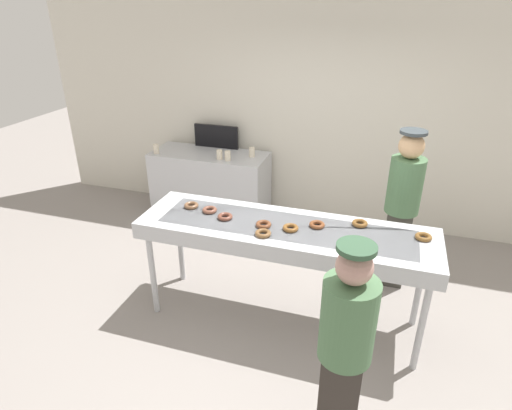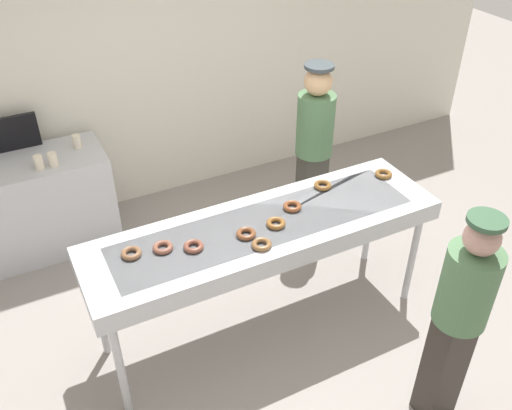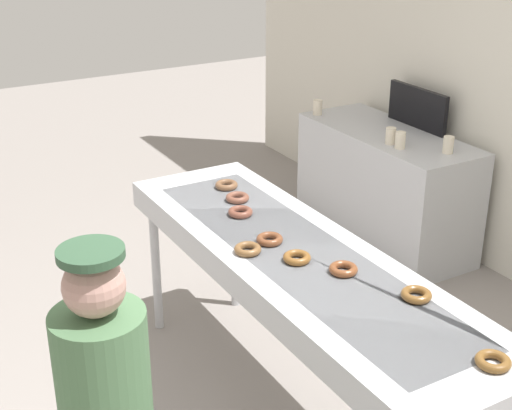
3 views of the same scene
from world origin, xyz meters
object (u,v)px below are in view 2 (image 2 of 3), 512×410
chocolate_donut_2 (276,223)px  chocolate_donut_7 (323,185)px  worker_baker (314,143)px  customer_waiting (459,315)px  paper_cup_1 (39,162)px  fryer_conveyor (265,233)px  menu_display (1,136)px  prep_counter (23,209)px  paper_cup_0 (53,160)px  chocolate_donut_5 (383,174)px  chocolate_donut_0 (292,206)px  chocolate_donut_3 (194,246)px  chocolate_donut_6 (246,234)px  paper_cup_2 (77,141)px  chocolate_donut_4 (131,253)px  chocolate_donut_1 (163,247)px  chocolate_donut_8 (262,244)px

chocolate_donut_2 → chocolate_donut_7: size_ratio=1.00×
worker_baker → customer_waiting: 2.14m
chocolate_donut_7 → worker_baker: size_ratio=0.08×
customer_waiting → paper_cup_1: bearing=114.2°
fryer_conveyor → customer_waiting: size_ratio=1.59×
menu_display → paper_cup_1: bearing=-63.4°
chocolate_donut_2 → menu_display: menu_display is taller
prep_counter → paper_cup_0: 0.64m
prep_counter → paper_cup_0: paper_cup_0 is taller
chocolate_donut_5 → worker_baker: bearing=102.1°
chocolate_donut_0 → prep_counter: 2.53m
fryer_conveyor → chocolate_donut_7: chocolate_donut_7 is taller
chocolate_donut_3 → menu_display: 2.30m
chocolate_donut_6 → paper_cup_0: (-0.98, 1.69, -0.04)m
chocolate_donut_2 → menu_display: size_ratio=0.22×
paper_cup_2 → menu_display: size_ratio=0.20×
chocolate_donut_4 → prep_counter: chocolate_donut_4 is taller
paper_cup_0 → paper_cup_2: size_ratio=1.00×
chocolate_donut_7 → prep_counter: chocolate_donut_7 is taller
chocolate_donut_3 → chocolate_donut_5: bearing=5.3°
chocolate_donut_1 → chocolate_donut_2: 0.80m
chocolate_donut_4 → paper_cup_1: (-0.34, 1.54, -0.04)m
paper_cup_0 → chocolate_donut_8: bearing=-60.9°
chocolate_donut_4 → paper_cup_2: bearing=89.2°
chocolate_donut_1 → chocolate_donut_5: 1.86m
customer_waiting → paper_cup_0: size_ratio=13.23×
chocolate_donut_5 → chocolate_donut_7: same height
chocolate_donut_2 → paper_cup_2: size_ratio=1.10×
chocolate_donut_4 → customer_waiting: size_ratio=0.08×
paper_cup_1 → worker_baker: bearing=-18.2°
chocolate_donut_7 → paper_cup_1: 2.36m
paper_cup_1 → chocolate_donut_1: bearing=-71.1°
chocolate_donut_2 → chocolate_donut_3: size_ratio=1.00×
customer_waiting → paper_cup_2: bearing=107.2°
chocolate_donut_3 → customer_waiting: customer_waiting is taller
chocolate_donut_5 → prep_counter: (-2.62, 1.67, -0.56)m
chocolate_donut_5 → paper_cup_0: size_ratio=1.10×
prep_counter → menu_display: bearing=90.0°
customer_waiting → paper_cup_1: 3.44m
chocolate_donut_3 → customer_waiting: size_ratio=0.08×
chocolate_donut_5 → chocolate_donut_6: (-1.31, -0.19, 0.00)m
paper_cup_0 → menu_display: 0.57m
chocolate_donut_8 → paper_cup_2: 2.20m
chocolate_donut_0 → chocolate_donut_2: bearing=-148.5°
chocolate_donut_0 → customer_waiting: 1.36m
paper_cup_0 → customer_waiting: bearing=-57.3°
chocolate_donut_3 → prep_counter: 2.13m
chocolate_donut_2 → chocolate_donut_3: same height
fryer_conveyor → paper_cup_2: size_ratio=21.04×
paper_cup_2 → worker_baker: bearing=-27.0°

